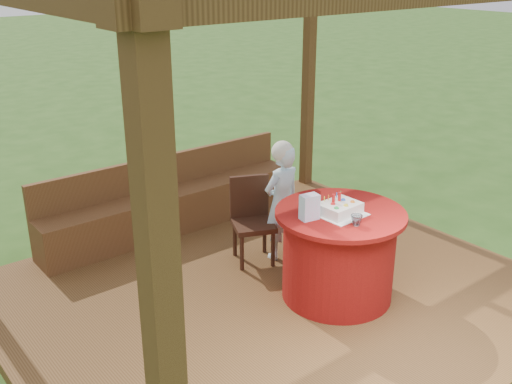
# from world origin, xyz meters

# --- Properties ---
(ground) EXTENTS (60.00, 60.00, 0.00)m
(ground) POSITION_xyz_m (0.00, 0.00, 0.00)
(ground) COLOR #2A511B
(ground) RESTS_ON ground
(deck) EXTENTS (4.50, 4.00, 0.12)m
(deck) POSITION_xyz_m (0.00, 0.00, 0.06)
(deck) COLOR brown
(deck) RESTS_ON ground
(pergola) EXTENTS (4.50, 4.00, 2.72)m
(pergola) POSITION_xyz_m (0.00, 0.00, 2.41)
(pergola) COLOR brown
(pergola) RESTS_ON deck
(bench) EXTENTS (3.00, 0.42, 0.80)m
(bench) POSITION_xyz_m (0.00, 1.72, 0.38)
(bench) COLOR brown
(bench) RESTS_ON deck
(table) EXTENTS (1.11, 1.11, 0.81)m
(table) POSITION_xyz_m (0.39, -0.40, 0.53)
(table) COLOR maroon
(table) RESTS_ON deck
(chair) EXTENTS (0.51, 0.51, 0.83)m
(chair) POSITION_xyz_m (0.25, 0.63, 0.57)
(chair) COLOR #371C11
(chair) RESTS_ON deck
(elderly_woman) EXTENTS (0.43, 0.29, 1.20)m
(elderly_woman) POSITION_xyz_m (0.50, 0.48, 0.73)
(elderly_woman) COLOR #ABE1FF
(elderly_woman) RESTS_ON deck
(birthday_cake) EXTENTS (0.38, 0.38, 0.17)m
(birthday_cake) POSITION_xyz_m (0.35, -0.43, 0.98)
(birthday_cake) COLOR white
(birthday_cake) RESTS_ON table
(gift_bag) EXTENTS (0.16, 0.12, 0.21)m
(gift_bag) POSITION_xyz_m (0.08, -0.34, 1.03)
(gift_bag) COLOR #ED99C9
(gift_bag) RESTS_ON table
(drinking_glass) EXTENTS (0.11, 0.11, 0.09)m
(drinking_glass) POSITION_xyz_m (0.29, -0.67, 0.97)
(drinking_glass) COLOR silver
(drinking_glass) RESTS_ON table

